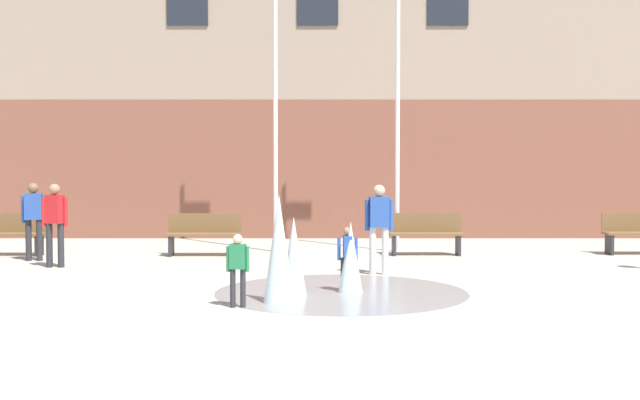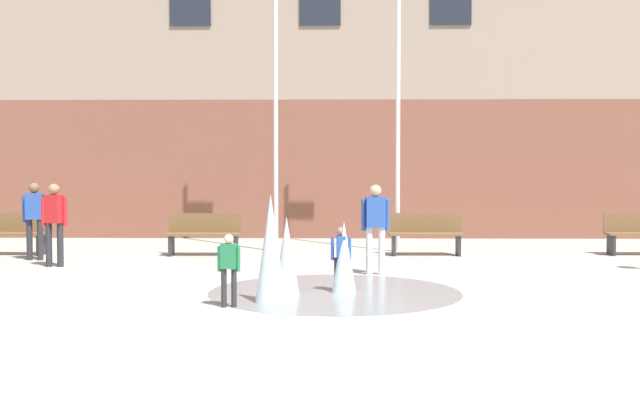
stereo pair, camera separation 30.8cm
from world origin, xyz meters
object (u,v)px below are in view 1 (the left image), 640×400
at_px(flagpole_left, 274,48).
at_px(park_bench_far_left, 5,233).
at_px(adult_near_bench, 52,218).
at_px(adult_in_red, 376,222).
at_px(teen_by_trashcan, 30,215).
at_px(park_bench_near_trashcan, 637,232).
at_px(child_running, 345,254).
at_px(park_bench_under_left_flagpole, 423,233).
at_px(park_bench_left_of_flagpoles, 201,234).
at_px(child_in_fountain, 235,265).
at_px(flagpole_right, 396,48).

bearing_deg(flagpole_left, park_bench_far_left, -172.49).
height_order(park_bench_far_left, adult_near_bench, adult_near_bench).
bearing_deg(adult_in_red, park_bench_far_left, -26.91).
height_order(adult_near_bench, flagpole_left, flagpole_left).
bearing_deg(adult_near_bench, teen_by_trashcan, 149.21).
xyz_separation_m(adult_near_bench, flagpole_left, (4.06, 2.78, 3.66)).
relative_size(park_bench_near_trashcan, child_running, 1.62).
xyz_separation_m(park_bench_under_left_flagpole, adult_in_red, (-1.26, -3.08, 0.45)).
xyz_separation_m(park_bench_far_left, park_bench_under_left_flagpole, (9.08, 0.08, 0.00)).
bearing_deg(park_bench_left_of_flagpoles, child_in_fountain, -77.11).
bearing_deg(flagpole_right, flagpole_left, 180.00).
distance_m(park_bench_far_left, adult_in_red, 8.39).
relative_size(child_running, flagpole_right, 0.11).
distance_m(adult_in_red, flagpole_right, 5.30).
bearing_deg(park_bench_near_trashcan, park_bench_left_of_flagpoles, -178.37).
xyz_separation_m(flagpole_left, flagpole_right, (2.76, 0.00, 0.00)).
bearing_deg(park_bench_under_left_flagpole, child_running, -110.72).
bearing_deg(park_bench_far_left, child_running, -34.30).
bearing_deg(teen_by_trashcan, park_bench_under_left_flagpole, 175.99).
bearing_deg(park_bench_far_left, child_in_fountain, -47.54).
bearing_deg(child_in_fountain, park_bench_left_of_flagpoles, 113.39).
height_order(child_running, flagpole_right, flagpole_right).
bearing_deg(adult_near_bench, park_bench_under_left_flagpole, 37.76).
bearing_deg(flagpole_right, adult_in_red, -101.10).
xyz_separation_m(teen_by_trashcan, flagpole_left, (4.86, 1.73, 3.66)).
height_order(adult_near_bench, flagpole_right, flagpole_right).
distance_m(park_bench_left_of_flagpoles, flagpole_right, 6.00).
distance_m(child_in_fountain, flagpole_right, 8.54).
relative_size(park_bench_left_of_flagpoles, adult_near_bench, 1.01).
distance_m(child_in_fountain, adult_near_bench, 5.75).
bearing_deg(park_bench_near_trashcan, child_running, -142.28).
distance_m(park_bench_under_left_flagpole, teen_by_trashcan, 8.23).
bearing_deg(park_bench_left_of_flagpoles, adult_in_red, -39.63).
distance_m(park_bench_near_trashcan, child_in_fountain, 10.38).
xyz_separation_m(park_bench_under_left_flagpole, child_running, (-1.89, -4.99, 0.10)).
relative_size(park_bench_under_left_flagpole, adult_in_red, 1.01).
height_order(park_bench_far_left, park_bench_near_trashcan, same).
height_order(adult_in_red, flagpole_left, flagpole_left).
xyz_separation_m(park_bench_far_left, adult_near_bench, (1.74, -2.02, 0.45)).
bearing_deg(adult_near_bench, flagpole_right, 43.99).
relative_size(park_bench_near_trashcan, adult_in_red, 1.01).
bearing_deg(park_bench_near_trashcan, flagpole_right, 174.12).
height_order(park_bench_near_trashcan, child_in_fountain, child_in_fountain).
xyz_separation_m(park_bench_left_of_flagpoles, park_bench_under_left_flagpole, (4.82, 0.13, 0.00)).
bearing_deg(child_running, flagpole_right, -17.37).
relative_size(park_bench_far_left, teen_by_trashcan, 1.01).
distance_m(park_bench_near_trashcan, flagpole_left, 9.04).
height_order(park_bench_under_left_flagpole, teen_by_trashcan, teen_by_trashcan).
distance_m(park_bench_left_of_flagpoles, child_in_fountain, 6.31).
distance_m(park_bench_left_of_flagpoles, adult_near_bench, 3.24).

